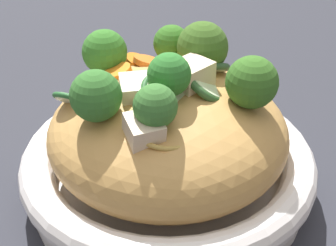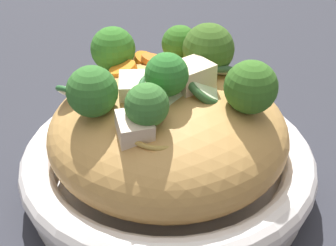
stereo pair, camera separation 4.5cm
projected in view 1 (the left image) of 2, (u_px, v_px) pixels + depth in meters
ground_plane at (168, 189)px, 0.49m from camera, size 3.00×3.00×0.00m
serving_bowl at (168, 167)px, 0.48m from camera, size 0.27×0.27×0.05m
noodle_heap at (168, 132)px, 0.45m from camera, size 0.21×0.21×0.10m
broccoli_florets at (169, 69)px, 0.43m from camera, size 0.20×0.18×0.07m
carrot_coins at (154, 65)px, 0.48m from camera, size 0.09×0.10×0.03m
zucchini_slices at (172, 87)px, 0.43m from camera, size 0.13×0.16×0.05m
chicken_chunks at (165, 93)px, 0.41m from camera, size 0.08×0.11×0.04m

